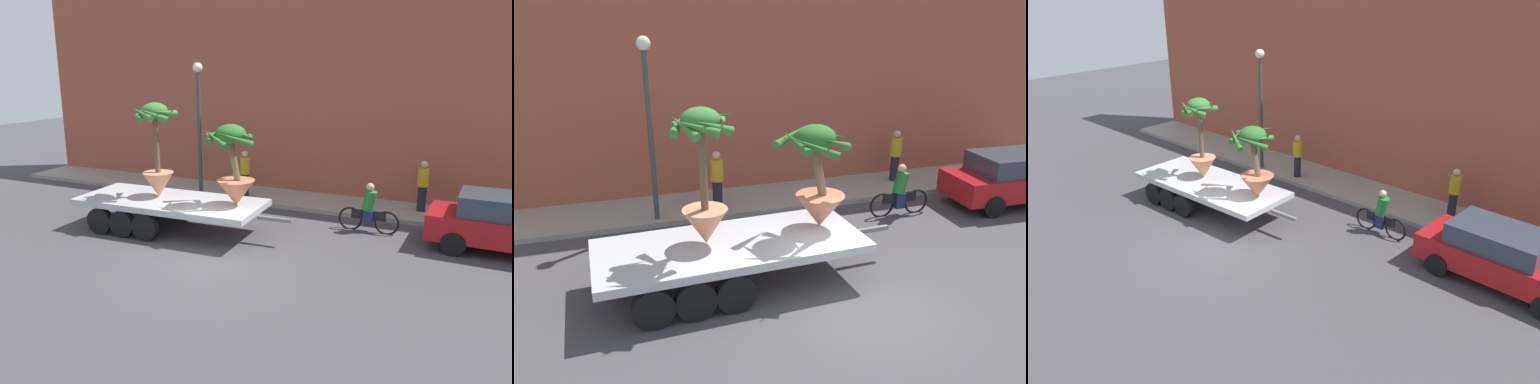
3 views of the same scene
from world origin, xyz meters
The scene contains 11 objects.
ground_plane centered at (0.00, 0.00, 0.00)m, with size 60.00×60.00×0.00m, color #423F44.
sidewalk centered at (0.00, 6.10, 0.07)m, with size 24.00×2.20×0.15m, color gray.
building_facade centered at (0.00, 7.80, 4.19)m, with size 24.00×1.20×8.38m, color #9E4C38.
flatbed_trailer centered at (-2.46, 1.52, 0.76)m, with size 6.69×2.54×0.98m.
potted_palm_rear centered at (-2.71, 1.64, 2.33)m, with size 1.40×1.42×2.86m.
potted_palm_middle centered at (-0.18, 1.74, 2.06)m, with size 1.72×1.77×2.33m.
cyclist centered at (3.29, 3.86, 0.67)m, with size 1.84×0.35×1.54m.
parked_car centered at (7.14, 3.62, 0.83)m, with size 4.46×2.00×1.58m.
pedestrian_near_gate centered at (4.54, 6.26, 1.04)m, with size 0.36×0.36×1.71m.
pedestrian_far_left centered at (-1.64, 5.53, 1.04)m, with size 0.36×0.36×1.71m.
street_lamp centered at (-3.40, 5.30, 3.23)m, with size 0.36×0.36×4.83m.
Camera 3 is at (10.63, -8.88, 7.78)m, focal length 35.66 mm.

